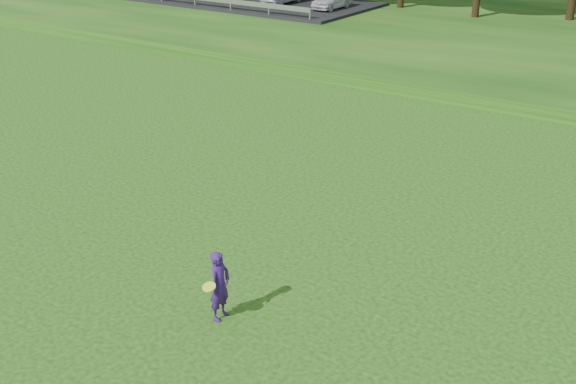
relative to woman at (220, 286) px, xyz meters
The scene contains 4 objects.
ground 3.10m from the woman, 160.91° to the right, with size 140.00×140.00×0.00m, color #0F400C.
berm 33.15m from the woman, 94.90° to the left, with size 130.00×30.00×0.60m, color #0F400C.
walking_path 19.25m from the woman, 98.46° to the left, with size 130.00×1.60×0.04m, color gray.
woman is the anchor object (origin of this frame).
Camera 1 is at (11.59, -9.13, 8.76)m, focal length 45.00 mm.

